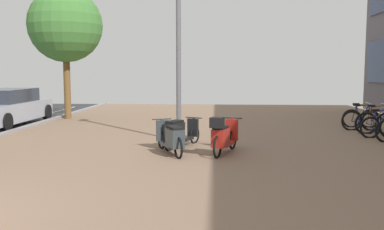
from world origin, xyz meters
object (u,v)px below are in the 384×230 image
at_px(bicycle_rack_06, 380,127).
at_px(parked_car_far, 7,108).
at_px(scooter_mid, 179,133).
at_px(street_tree, 65,26).
at_px(bicycle_rack_07, 376,123).
at_px(scooter_near, 172,138).
at_px(bicycle_rack_09, 360,118).
at_px(bicycle_rack_08, 362,120).
at_px(lamp_post, 178,34).
at_px(scooter_far, 223,136).

height_order(bicycle_rack_06, parked_car_far, parked_car_far).
relative_size(scooter_mid, street_tree, 0.30).
distance_m(bicycle_rack_07, scooter_near, 7.22).
height_order(bicycle_rack_09, scooter_mid, bicycle_rack_09).
bearing_deg(bicycle_rack_09, bicycle_rack_07, -90.57).
bearing_deg(scooter_near, street_tree, 125.34).
height_order(bicycle_rack_07, bicycle_rack_08, bicycle_rack_07).
bearing_deg(bicycle_rack_07, street_tree, 162.39).
bearing_deg(street_tree, lamp_post, -45.62).
xyz_separation_m(bicycle_rack_09, street_tree, (-11.40, 2.06, 3.53)).
height_order(bicycle_rack_09, lamp_post, lamp_post).
height_order(bicycle_rack_06, scooter_mid, bicycle_rack_06).
bearing_deg(bicycle_rack_06, street_tree, 158.58).
height_order(scooter_mid, scooter_far, scooter_far).
relative_size(bicycle_rack_09, scooter_near, 0.75).
bearing_deg(bicycle_rack_06, scooter_far, -149.50).
distance_m(lamp_post, street_tree, 7.42).
distance_m(bicycle_rack_08, bicycle_rack_09, 0.81).
height_order(scooter_near, parked_car_far, parked_car_far).
bearing_deg(bicycle_rack_09, lamp_post, -152.71).
xyz_separation_m(scooter_far, parked_car_far, (-7.96, 5.13, 0.20)).
height_order(bicycle_rack_09, scooter_near, bicycle_rack_09).
distance_m(bicycle_rack_07, scooter_mid, 6.72).
bearing_deg(street_tree, scooter_mid, -50.56).
bearing_deg(lamp_post, bicycle_rack_09, 27.29).
distance_m(parked_car_far, street_tree, 4.13).
relative_size(bicycle_rack_07, parked_car_far, 0.31).
relative_size(bicycle_rack_09, parked_car_far, 0.29).
distance_m(bicycle_rack_06, bicycle_rack_07, 0.80).
bearing_deg(parked_car_far, scooter_near, -37.76).
xyz_separation_m(bicycle_rack_06, lamp_post, (-6.03, -0.88, 2.71)).
bearing_deg(scooter_near, bicycle_rack_06, 25.57).
height_order(bicycle_rack_06, scooter_near, bicycle_rack_06).
bearing_deg(lamp_post, scooter_near, -90.01).
height_order(parked_car_far, lamp_post, lamp_post).
bearing_deg(parked_car_far, bicycle_rack_08, -3.41).
distance_m(bicycle_rack_06, scooter_far, 5.56).
xyz_separation_m(bicycle_rack_09, scooter_near, (-6.24, -5.22, 0.06)).
bearing_deg(scooter_near, bicycle_rack_09, 39.93).
relative_size(bicycle_rack_06, street_tree, 0.24).
distance_m(bicycle_rack_08, lamp_post, 7.03).
xyz_separation_m(scooter_mid, lamp_post, (-0.11, 1.13, 2.65)).
distance_m(bicycle_rack_07, bicycle_rack_09, 1.56).
bearing_deg(bicycle_rack_06, bicycle_rack_08, 90.62).
height_order(bicycle_rack_08, lamp_post, lamp_post).
xyz_separation_m(bicycle_rack_08, street_tree, (-11.18, 2.83, 3.52)).
height_order(bicycle_rack_07, parked_car_far, parked_car_far).
xyz_separation_m(scooter_far, lamp_post, (-1.25, 1.94, 2.60)).
bearing_deg(scooter_mid, scooter_near, -96.87).
bearing_deg(scooter_far, street_tree, 131.62).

